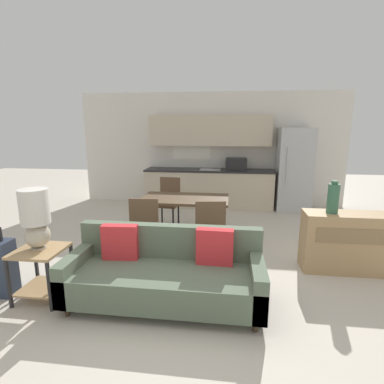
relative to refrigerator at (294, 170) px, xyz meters
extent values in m
plane|color=beige|center=(-1.93, -4.24, -0.94)|extent=(20.00, 20.00, 0.00)
cube|color=silver|center=(-1.93, 0.39, 0.41)|extent=(6.40, 0.06, 2.70)
cube|color=white|center=(-2.39, 0.36, 0.66)|extent=(0.93, 0.01, 1.00)
cube|color=beige|center=(-1.93, 0.05, -0.51)|extent=(3.00, 0.62, 0.86)
cube|color=#232326|center=(-1.93, 0.05, -0.06)|extent=(3.03, 0.65, 0.04)
cube|color=#B2B5B7|center=(-1.90, 0.00, -0.04)|extent=(0.48, 0.36, 0.01)
cylinder|color=#B7BABC|center=(-1.90, 0.17, 0.08)|extent=(0.02, 0.02, 0.24)
cube|color=beige|center=(-1.93, 0.19, 0.86)|extent=(2.85, 0.34, 0.70)
cube|color=black|center=(-1.30, 0.00, 0.10)|extent=(0.48, 0.36, 0.28)
cube|color=#B7BABC|center=(0.00, 0.00, 0.00)|extent=(0.74, 0.68, 1.87)
cylinder|color=silver|center=(-0.22, -0.36, 0.09)|extent=(0.02, 0.02, 0.84)
cube|color=brown|center=(-2.15, -2.33, -0.19)|extent=(1.40, 0.81, 0.04)
cylinder|color=brown|center=(-2.79, -2.68, -0.57)|extent=(0.05, 0.05, 0.72)
cylinder|color=brown|center=(-1.51, -2.68, -0.57)|extent=(0.05, 0.05, 0.72)
cylinder|color=brown|center=(-2.79, -1.99, -0.57)|extent=(0.05, 0.05, 0.72)
cylinder|color=brown|center=(-1.51, -1.99, -0.57)|extent=(0.05, 0.05, 0.72)
cylinder|color=#3D2D1E|center=(-3.04, -4.45, -0.89)|extent=(0.05, 0.05, 0.10)
cylinder|color=#3D2D1E|center=(-1.16, -4.45, -0.89)|extent=(0.05, 0.05, 0.10)
cylinder|color=#3D2D1E|center=(-3.04, -3.81, -0.89)|extent=(0.05, 0.05, 0.10)
cylinder|color=#3D2D1E|center=(-1.16, -3.81, -0.89)|extent=(0.05, 0.05, 0.10)
cube|color=#566651|center=(-2.10, -4.13, -0.68)|extent=(2.08, 0.80, 0.31)
cube|color=#566651|center=(-2.10, -3.80, -0.49)|extent=(2.08, 0.14, 0.69)
cube|color=#566651|center=(-3.07, -4.13, -0.61)|extent=(0.14, 0.80, 0.45)
cube|color=#566651|center=(-1.13, -4.13, -0.61)|extent=(0.14, 0.80, 0.45)
cube|color=red|center=(-2.65, -3.93, -0.33)|extent=(0.41, 0.15, 0.40)
cube|color=red|center=(-1.58, -3.93, -0.33)|extent=(0.40, 0.13, 0.40)
cube|color=tan|center=(-3.48, -4.17, -0.37)|extent=(0.50, 0.50, 0.03)
cube|color=tan|center=(-3.48, -4.17, -0.81)|extent=(0.45, 0.45, 0.02)
cube|color=#232326|center=(-3.71, -4.40, -0.66)|extent=(0.03, 0.03, 0.55)
cube|color=#232326|center=(-3.25, -4.40, -0.66)|extent=(0.03, 0.03, 0.55)
cube|color=#232326|center=(-3.71, -3.94, -0.66)|extent=(0.03, 0.03, 0.55)
cube|color=#232326|center=(-3.25, -3.94, -0.66)|extent=(0.03, 0.03, 0.55)
cylinder|color=#B2A893|center=(-3.49, -4.15, -0.35)|extent=(0.16, 0.16, 0.02)
sphere|color=#B2A893|center=(-3.49, -4.15, -0.20)|extent=(0.27, 0.27, 0.27)
cylinder|color=beige|center=(-3.49, -4.15, 0.12)|extent=(0.30, 0.30, 0.38)
cube|color=tan|center=(0.10, -3.04, -0.54)|extent=(1.10, 0.40, 0.79)
cube|color=olive|center=(0.10, -3.25, -0.38)|extent=(0.88, 0.01, 0.19)
cylinder|color=#336047|center=(-0.11, -3.05, 0.04)|extent=(0.14, 0.14, 0.38)
cylinder|color=#336047|center=(-0.11, -3.05, 0.25)|extent=(0.08, 0.08, 0.04)
cube|color=brown|center=(-1.70, -3.03, -0.49)|extent=(0.48, 0.48, 0.04)
cube|color=brown|center=(-1.68, -3.22, -0.23)|extent=(0.40, 0.09, 0.47)
cylinder|color=black|center=(-1.56, -2.83, -0.72)|extent=(0.03, 0.03, 0.43)
cylinder|color=black|center=(-1.90, -2.88, -0.72)|extent=(0.03, 0.03, 0.43)
cylinder|color=black|center=(-1.51, -3.17, -0.72)|extent=(0.03, 0.03, 0.43)
cylinder|color=black|center=(-1.85, -3.22, -0.72)|extent=(0.03, 0.03, 0.43)
cube|color=brown|center=(-2.60, -2.99, -0.49)|extent=(0.45, 0.45, 0.04)
cube|color=brown|center=(-2.59, -3.19, -0.23)|extent=(0.40, 0.06, 0.47)
cylinder|color=black|center=(-2.44, -2.81, -0.72)|extent=(0.03, 0.03, 0.43)
cylinder|color=black|center=(-2.78, -2.84, -0.72)|extent=(0.03, 0.03, 0.43)
cylinder|color=black|center=(-2.42, -3.15, -0.72)|extent=(0.03, 0.03, 0.43)
cylinder|color=black|center=(-2.76, -3.17, -0.72)|extent=(0.03, 0.03, 0.43)
cube|color=brown|center=(-2.60, -1.61, -0.49)|extent=(0.47, 0.47, 0.04)
cube|color=brown|center=(-2.58, -1.42, -0.23)|extent=(0.40, 0.08, 0.47)
cylinder|color=black|center=(-2.79, -1.76, -0.72)|extent=(0.03, 0.03, 0.43)
cylinder|color=black|center=(-2.45, -1.80, -0.72)|extent=(0.03, 0.03, 0.43)
cylinder|color=black|center=(-2.75, -1.42, -0.72)|extent=(0.03, 0.03, 0.43)
cylinder|color=black|center=(-2.41, -1.46, -0.72)|extent=(0.03, 0.03, 0.43)
camera|label=1|loc=(-1.44, -6.99, 0.94)|focal=28.00mm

